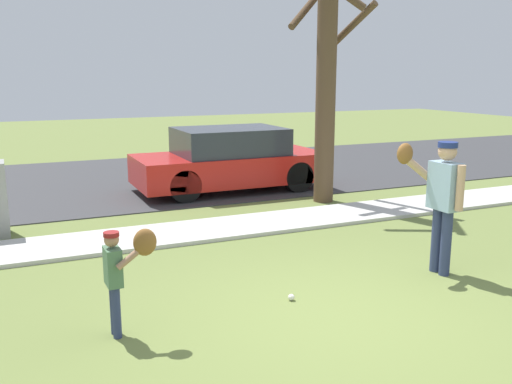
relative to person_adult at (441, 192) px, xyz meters
The scene contains 8 objects.
ground_plane 3.58m from the person_adult, 122.85° to the left, with size 48.00×48.00×0.00m, color olive.
sidewalk_strip 3.65m from the person_adult, 121.96° to the left, with size 36.00×1.20×0.06m, color beige.
road_surface 8.26m from the person_adult, 103.11° to the left, with size 36.00×6.80×0.02m, color #38383A.
person_adult is the anchor object (origin of this frame).
person_child 3.96m from the person_adult, behind, with size 0.46×0.40×1.07m.
baseball 2.31m from the person_adult, behind, with size 0.07×0.07×0.07m, color white.
street_tree_near 4.51m from the person_adult, 79.00° to the left, with size 1.85×1.88×5.04m.
parked_hatchback_red 5.87m from the person_adult, 94.97° to the left, with size 4.00×1.75×1.33m.
Camera 1 is at (-2.98, -4.65, 2.48)m, focal length 39.66 mm.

